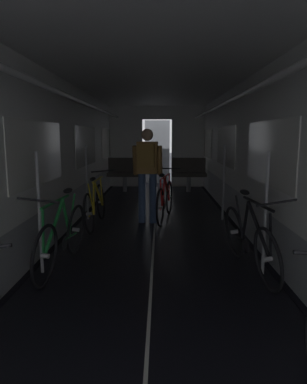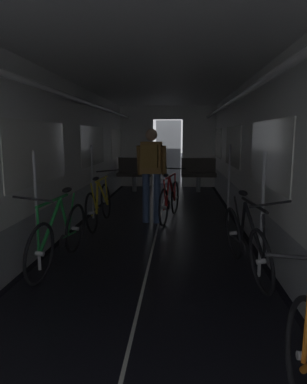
% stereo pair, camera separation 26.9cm
% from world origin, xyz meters
% --- Properties ---
extents(train_car_shell, '(3.14, 12.34, 2.57)m').
position_xyz_m(train_car_shell, '(-0.00, 3.60, 1.70)').
color(train_car_shell, black).
rests_on(train_car_shell, ground).
extents(bench_seat_far_left, '(0.98, 0.51, 0.95)m').
position_xyz_m(bench_seat_far_left, '(-0.90, 8.07, 0.57)').
color(bench_seat_far_left, gray).
rests_on(bench_seat_far_left, ground).
extents(bench_seat_far_right, '(0.98, 0.51, 0.95)m').
position_xyz_m(bench_seat_far_right, '(0.90, 8.07, 0.57)').
color(bench_seat_far_right, gray).
rests_on(bench_seat_far_right, ground).
extents(bicycle_black, '(0.51, 1.69, 0.95)m').
position_xyz_m(bicycle_black, '(1.13, 2.18, 0.38)').
color(bicycle_black, black).
rests_on(bicycle_black, ground).
extents(bicycle_green, '(0.44, 1.69, 0.95)m').
position_xyz_m(bicycle_green, '(-1.07, 2.24, 0.38)').
color(bicycle_green, black).
rests_on(bicycle_green, ground).
extents(bicycle_yellow, '(0.44, 1.69, 0.95)m').
position_xyz_m(bicycle_yellow, '(-1.03, 4.19, 0.38)').
color(bicycle_yellow, black).
rests_on(bicycle_yellow, ground).
extents(person_cyclist_aisle, '(0.54, 0.40, 1.69)m').
position_xyz_m(person_cyclist_aisle, '(-0.14, 4.44, 1.02)').
color(person_cyclist_aisle, '#384C75').
rests_on(person_cyclist_aisle, ground).
extents(bicycle_red_in_aisle, '(0.48, 1.67, 0.93)m').
position_xyz_m(bicycle_red_in_aisle, '(0.19, 4.71, 0.38)').
color(bicycle_red_in_aisle, black).
rests_on(bicycle_red_in_aisle, ground).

